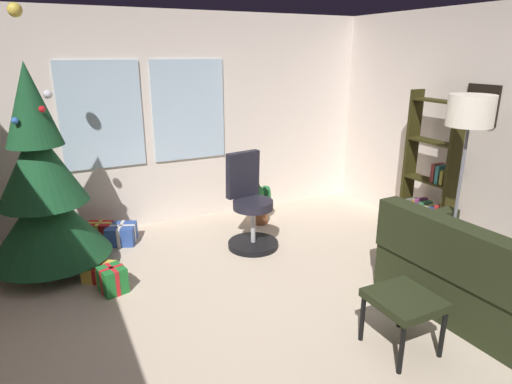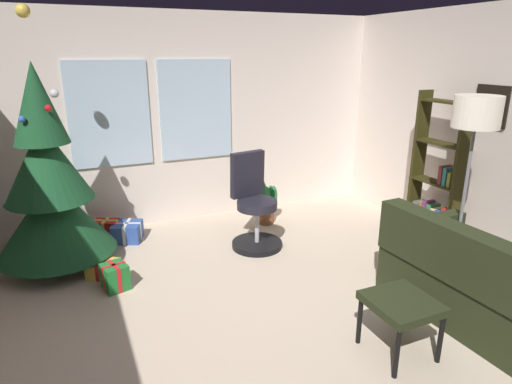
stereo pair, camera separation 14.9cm
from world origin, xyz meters
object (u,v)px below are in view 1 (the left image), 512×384
(potted_plant, at_px, (261,204))
(gift_box_gold, at_px, (100,272))
(footstool, at_px, (404,303))
(gift_box_red, at_px, (100,232))
(office_chair, at_px, (250,210))
(bookshelf, at_px, (430,177))
(gift_box_green, at_px, (113,280))
(holiday_tree, at_px, (43,191))
(floor_lamp, at_px, (469,122))
(gift_box_blue, at_px, (121,234))

(potted_plant, bearing_deg, gift_box_gold, -163.38)
(footstool, height_order, gift_box_red, footstool)
(office_chair, distance_m, potted_plant, 0.73)
(footstool, height_order, bookshelf, bookshelf)
(gift_box_green, height_order, gift_box_gold, gift_box_green)
(footstool, bearing_deg, holiday_tree, 132.12)
(holiday_tree, height_order, gift_box_green, holiday_tree)
(holiday_tree, xyz_separation_m, bookshelf, (3.92, -1.05, -0.09))
(holiday_tree, distance_m, gift_box_red, 1.02)
(office_chair, xyz_separation_m, floor_lamp, (1.48, -1.44, 1.07))
(bookshelf, bearing_deg, potted_plant, 139.40)
(floor_lamp, height_order, potted_plant, floor_lamp)
(holiday_tree, relative_size, office_chair, 2.35)
(gift_box_red, distance_m, gift_box_green, 1.22)
(gift_box_blue, distance_m, bookshelf, 3.56)
(office_chair, bearing_deg, bookshelf, -20.35)
(gift_box_red, height_order, gift_box_blue, gift_box_red)
(gift_box_gold, bearing_deg, gift_box_green, -76.08)
(bookshelf, bearing_deg, footstool, -140.51)
(gift_box_blue, height_order, floor_lamp, floor_lamp)
(gift_box_red, bearing_deg, floor_lamp, -37.70)
(gift_box_gold, bearing_deg, bookshelf, -10.60)
(footstool, height_order, gift_box_gold, footstool)
(gift_box_gold, relative_size, office_chair, 0.33)
(holiday_tree, relative_size, gift_box_red, 7.54)
(holiday_tree, bearing_deg, gift_box_red, 46.12)
(bookshelf, bearing_deg, holiday_tree, 164.98)
(gift_box_red, distance_m, floor_lamp, 4.02)
(footstool, xyz_separation_m, bookshelf, (1.70, 1.40, 0.36))
(potted_plant, bearing_deg, bookshelf, -40.60)
(gift_box_red, relative_size, office_chair, 0.31)
(footstool, bearing_deg, gift_box_green, 135.07)
(gift_box_green, bearing_deg, bookshelf, -5.86)
(gift_box_red, relative_size, gift_box_blue, 0.82)
(footstool, relative_size, gift_box_green, 1.72)
(gift_box_blue, distance_m, office_chair, 1.51)
(gift_box_gold, height_order, floor_lamp, floor_lamp)
(gift_box_blue, height_order, bookshelf, bookshelf)
(footstool, relative_size, bookshelf, 0.28)
(bookshelf, relative_size, floor_lamp, 0.97)
(gift_box_blue, height_order, potted_plant, potted_plant)
(gift_box_blue, bearing_deg, gift_box_green, -103.87)
(gift_box_red, xyz_separation_m, gift_box_green, (-0.05, -1.22, 0.01))
(floor_lamp, bearing_deg, bookshelf, 59.41)
(holiday_tree, distance_m, gift_box_green, 1.09)
(office_chair, height_order, bookshelf, bookshelf)
(gift_box_green, relative_size, office_chair, 0.26)
(gift_box_red, distance_m, gift_box_blue, 0.26)
(footstool, distance_m, bookshelf, 2.23)
(holiday_tree, height_order, gift_box_blue, holiday_tree)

